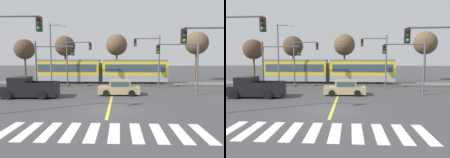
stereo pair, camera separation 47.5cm
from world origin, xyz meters
TOP-DOWN VIEW (x-y plane):
  - ground_plane at (0.00, 0.00)m, footprint 200.00×200.00m
  - track_bed at (0.00, 14.77)m, footprint 120.00×4.00m
  - rail_near at (0.00, 14.05)m, footprint 120.00×0.08m
  - rail_far at (0.00, 15.49)m, footprint 120.00×0.08m
  - light_rail_tram at (-1.92, 14.76)m, footprint 18.50×2.64m
  - crosswalk_stripe_0 at (-4.95, -4.37)m, footprint 0.58×2.80m
  - crosswalk_stripe_1 at (-3.85, -4.36)m, footprint 0.58×2.80m
  - crosswalk_stripe_2 at (-2.75, -4.36)m, footprint 0.58×2.80m
  - crosswalk_stripe_3 at (-1.65, -4.35)m, footprint 0.58×2.80m
  - crosswalk_stripe_4 at (-0.55, -4.34)m, footprint 0.58×2.80m
  - crosswalk_stripe_5 at (0.55, -4.33)m, footprint 0.58×2.80m
  - crosswalk_stripe_6 at (1.65, -4.33)m, footprint 0.58×2.80m
  - crosswalk_stripe_7 at (2.75, -4.32)m, footprint 0.58×2.80m
  - crosswalk_stripe_8 at (3.85, -4.31)m, footprint 0.58×2.80m
  - crosswalk_stripe_9 at (4.95, -4.30)m, footprint 0.58×2.80m
  - lane_centre_line at (0.00, 5.22)m, footprint 0.20×15.11m
  - sedan_crossing at (0.68, 6.22)m, footprint 4.25×2.01m
  - pickup_truck at (-8.03, 4.47)m, footprint 5.49×2.42m
  - traffic_light_far_left at (-4.99, 11.29)m, footprint 3.25×0.38m
  - traffic_light_near_right at (6.98, -1.34)m, footprint 3.75×0.38m
  - traffic_light_mid_right at (7.14, 6.53)m, footprint 4.25×0.38m
  - traffic_light_far_right at (4.63, 11.15)m, footprint 3.25×0.38m
  - traffic_light_mid_left at (-6.74, 7.07)m, footprint 4.25×0.38m
  - traffic_light_near_left at (-6.56, -1.56)m, footprint 3.75×0.38m
  - street_lamp_west at (-8.03, 11.68)m, footprint 2.18×0.28m
  - bare_tree_far_west at (-15.70, 19.91)m, footprint 3.47×3.47m
  - bare_tree_west at (-8.20, 18.35)m, footprint 3.26×3.26m
  - bare_tree_east at (0.15, 19.59)m, footprint 3.54×3.54m
  - bare_tree_far_east at (13.54, 20.29)m, footprint 3.79×3.79m

SIDE VIEW (x-z plane):
  - ground_plane at x=0.00m, z-range 0.00..0.00m
  - lane_centre_line at x=0.00m, z-range 0.00..0.01m
  - crosswalk_stripe_0 at x=-4.95m, z-range 0.00..0.01m
  - crosswalk_stripe_1 at x=-3.85m, z-range 0.00..0.01m
  - crosswalk_stripe_2 at x=-2.75m, z-range 0.00..0.01m
  - crosswalk_stripe_3 at x=-1.65m, z-range 0.00..0.01m
  - crosswalk_stripe_4 at x=-0.55m, z-range 0.00..0.01m
  - crosswalk_stripe_5 at x=0.55m, z-range 0.00..0.01m
  - crosswalk_stripe_6 at x=1.65m, z-range 0.00..0.01m
  - crosswalk_stripe_7 at x=2.75m, z-range 0.00..0.01m
  - crosswalk_stripe_8 at x=3.85m, z-range 0.00..0.01m
  - crosswalk_stripe_9 at x=4.95m, z-range 0.00..0.01m
  - track_bed at x=0.00m, z-range 0.00..0.18m
  - rail_near at x=0.00m, z-range 0.18..0.28m
  - rail_far at x=0.00m, z-range 0.18..0.28m
  - sedan_crossing at x=0.68m, z-range -0.06..1.46m
  - pickup_truck at x=-8.03m, z-range -0.15..1.83m
  - light_rail_tram at x=-1.92m, z-range 0.33..3.76m
  - traffic_light_mid_left at x=-6.74m, z-range 0.88..6.45m
  - traffic_light_mid_right at x=7.14m, z-range 0.91..6.61m
  - traffic_light_near_right at x=6.98m, z-range 0.99..6.94m
  - traffic_light_far_left at x=-4.99m, z-range 0.92..7.30m
  - traffic_light_far_right at x=4.63m, z-range 1.02..7.62m
  - traffic_light_near_left at x=-6.56m, z-range 1.06..7.82m
  - street_lamp_west at x=-8.03m, z-range 0.57..8.79m
  - bare_tree_far_west at x=-15.70m, z-range 1.78..8.88m
  - bare_tree_west at x=-8.20m, z-range 2.03..9.46m
  - bare_tree_east at x=0.15m, z-range 2.10..9.92m
  - bare_tree_far_east at x=13.54m, z-range 2.18..10.41m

